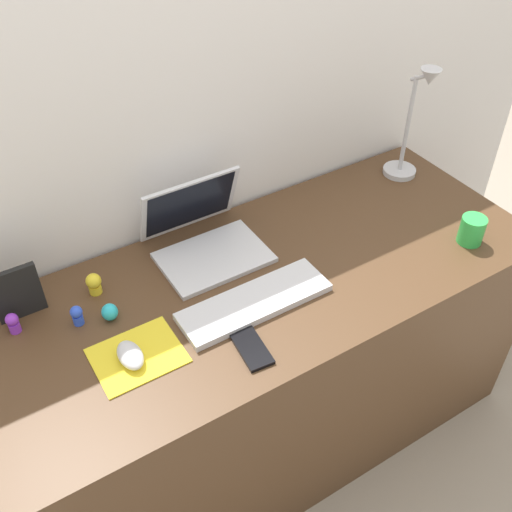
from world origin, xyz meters
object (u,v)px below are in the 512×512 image
toy_figurine_cyan (110,312)px  toy_figurine_purple (13,323)px  picture_frame (17,293)px  toy_figurine_blue (77,315)px  desk_lamp (413,127)px  laptop (203,233)px  coffee_mug (472,230)px  cell_phone (252,349)px  toy_figurine_yellow (94,283)px  mouse (130,355)px  keyboard (255,302)px

toy_figurine_cyan → toy_figurine_purple: size_ratio=0.80×
picture_frame → toy_figurine_blue: 0.16m
toy_figurine_purple → desk_lamp: bearing=0.6°
laptop → coffee_mug: 0.78m
cell_phone → laptop: bearing=83.8°
coffee_mug → toy_figurine_purple: size_ratio=1.46×
cell_phone → toy_figurine_yellow: size_ratio=2.06×
coffee_mug → toy_figurine_purple: 1.28m
mouse → picture_frame: (-0.17, 0.29, 0.05)m
desk_lamp → toy_figurine_cyan: bearing=-174.8°
laptop → desk_lamp: (0.75, -0.02, 0.13)m
toy_figurine_blue → picture_frame: bearing=136.4°
picture_frame → toy_figurine_yellow: (0.19, -0.02, -0.04)m
laptop → cell_phone: bearing=-101.7°
cell_phone → toy_figurine_blue: bearing=142.3°
toy_figurine_yellow → keyboard: bearing=-38.0°
picture_frame → toy_figurine_blue: (0.11, -0.10, -0.04)m
keyboard → mouse: mouse is taller
desk_lamp → toy_figurine_purple: desk_lamp is taller
desk_lamp → coffee_mug: 0.40m
picture_frame → coffee_mug: bearing=-18.3°
toy_figurine_purple → toy_figurine_blue: bearing=-21.9°
keyboard → toy_figurine_cyan: (-0.34, 0.15, 0.01)m
desk_lamp → picture_frame: desk_lamp is taller
cell_phone → toy_figurine_blue: size_ratio=2.26×
desk_lamp → toy_figurine_yellow: size_ratio=6.26×
picture_frame → toy_figurine_blue: bearing=-43.6°
picture_frame → toy_figurine_blue: picture_frame is taller
picture_frame → laptop: bearing=-0.9°
cell_phone → toy_figurine_yellow: bearing=128.2°
mouse → coffee_mug: coffee_mug is taller
keyboard → coffee_mug: 0.68m
laptop → coffee_mug: bearing=-29.8°
toy_figurine_cyan → toy_figurine_purple: bearing=158.8°
coffee_mug → toy_figurine_purple: (-1.23, 0.35, -0.01)m
toy_figurine_yellow → laptop: bearing=2.0°
laptop → desk_lamp: bearing=-1.9°
desk_lamp → coffee_mug: bearing=-101.6°
picture_frame → toy_figurine_cyan: 0.23m
laptop → picture_frame: bearing=179.1°
keyboard → toy_figurine_yellow: size_ratio=6.58×
mouse → toy_figurine_blue: bearing=109.4°
toy_figurine_purple → toy_figurine_yellow: 0.22m
laptop → desk_lamp: 0.76m
keyboard → toy_figurine_blue: bearing=156.5°
toy_figurine_blue → toy_figurine_purple: toy_figurine_purple is taller
toy_figurine_cyan → toy_figurine_yellow: 0.11m
laptop → toy_figurine_yellow: laptop is taller
cell_phone → desk_lamp: desk_lamp is taller
laptop → toy_figurine_cyan: bearing=-159.8°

